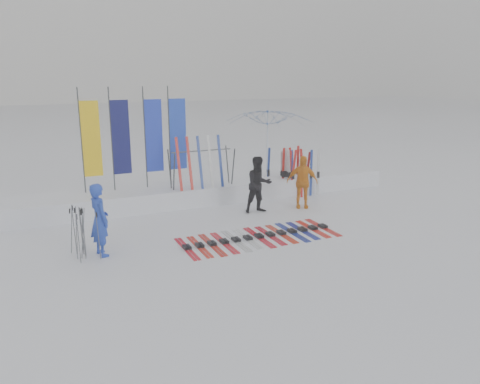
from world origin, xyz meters
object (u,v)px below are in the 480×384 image
person_yellow (302,182)px  ski_rack (202,163)px  person_black (259,185)px  tent_canopy (269,146)px  ski_row (259,236)px  person_blue (100,220)px

person_yellow → ski_rack: size_ratio=0.83×
person_black → tent_canopy: tent_canopy is taller
ski_row → ski_rack: (-0.25, 3.66, 1.35)m
tent_canopy → ski_rack: bearing=-153.3°
person_yellow → ski_row: 3.32m
person_blue → person_yellow: person_blue is taller
ski_row → person_black: bearing=63.7°
ski_rack → ski_row: bearing=-86.1°
person_blue → ski_rack: size_ratio=0.86×
ski_row → ski_rack: ski_rack is taller
person_blue → tent_canopy: bearing=-70.7°
ski_rack → person_blue: bearing=-139.1°
person_blue → person_black: same height
person_black → person_yellow: (1.49, -0.09, -0.03)m
tent_canopy → ski_row: (-3.09, -5.33, -1.45)m
person_blue → person_black: bearing=-87.3°
person_blue → ski_row: 4.05m
person_black → tent_canopy: (2.05, 3.24, 0.62)m
person_black → person_yellow: person_black is taller
ski_row → person_yellow: bearing=38.4°
tent_canopy → ski_row: 6.33m
person_blue → person_black: (4.96, 1.63, 0.00)m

